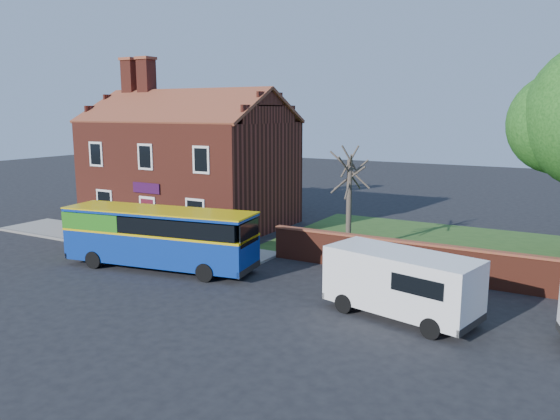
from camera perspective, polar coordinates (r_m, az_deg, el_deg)
The scene contains 9 objects.
ground at distance 23.11m, azimuth -13.43°, elevation -8.10°, with size 120.00×120.00×0.00m, color black.
pavement at distance 31.79m, azimuth -15.67°, elevation -3.04°, with size 18.00×3.50×0.12m, color gray.
kerb at distance 30.62m, azimuth -17.99°, elevation -3.65°, with size 18.00×0.15×0.14m, color slate.
grass_strip at distance 29.88m, azimuth 24.60°, elevation -4.52°, with size 26.00×12.00×0.04m, color #426B28.
shop_building at distance 35.46m, azimuth -9.38°, elevation 4.06°, with size 12.30×8.13×10.50m.
boundary_wall at distance 23.90m, azimuth 23.42°, elevation -6.03°, with size 22.00×0.38×1.60m.
bus at distance 25.79m, azimuth -13.03°, elevation -2.52°, with size 9.34×3.69×2.77m.
van_near at distance 19.70m, azimuth 12.59°, elevation -7.30°, with size 5.66×3.26×2.34m.
bare_tree at distance 28.04m, azimuth 7.23°, elevation 0.97°, with size 1.96×2.33×5.22m.
Camera 1 is at (15.12, -15.93, 7.18)m, focal length 35.00 mm.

